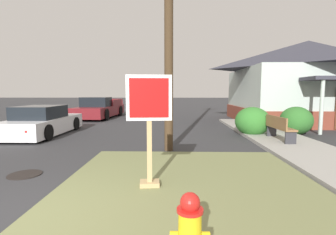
% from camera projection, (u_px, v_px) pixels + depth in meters
% --- Properties ---
extents(ground_plane, '(160.00, 160.00, 0.00)m').
position_uv_depth(ground_plane, '(3.00, 233.00, 3.22)').
color(ground_plane, '#333335').
extents(grass_corner_patch, '(4.91, 5.77, 0.08)m').
position_uv_depth(grass_corner_patch, '(191.00, 193.00, 4.39)').
color(grass_corner_patch, olive).
rests_on(grass_corner_patch, ground).
extents(sidewalk_strip, '(2.20, 15.29, 0.12)m').
position_uv_depth(sidewalk_strip, '(295.00, 146.00, 8.10)').
color(sidewalk_strip, '#9E9B93').
rests_on(sidewalk_strip, ground).
extents(stop_sign, '(0.82, 0.32, 2.05)m').
position_uv_depth(stop_sign, '(149.00, 131.00, 4.51)').
color(stop_sign, tan).
rests_on(stop_sign, grass_corner_patch).
extents(manhole_cover, '(0.70, 0.70, 0.02)m').
position_uv_depth(manhole_cover, '(25.00, 175.00, 5.47)').
color(manhole_cover, black).
rests_on(manhole_cover, ground).
extents(parked_sedan_white, '(1.90, 4.37, 1.25)m').
position_uv_depth(parked_sedan_white, '(43.00, 122.00, 10.56)').
color(parked_sedan_white, silver).
rests_on(parked_sedan_white, ground).
extents(pickup_truck_maroon, '(2.36, 5.68, 1.48)m').
position_uv_depth(pickup_truck_maroon, '(100.00, 109.00, 17.60)').
color(pickup_truck_maroon, maroon).
rests_on(pickup_truck_maroon, ground).
extents(street_bench, '(0.46, 1.66, 0.85)m').
position_uv_depth(street_bench, '(279.00, 127.00, 8.85)').
color(street_bench, brown).
rests_on(street_bench, sidewalk_strip).
extents(corner_house, '(8.51, 8.76, 4.93)m').
position_uv_depth(corner_house, '(307.00, 81.00, 15.18)').
color(corner_house, brown).
rests_on(corner_house, ground).
extents(shrub_near_porch, '(1.34, 1.34, 1.20)m').
position_uv_depth(shrub_near_porch, '(296.00, 121.00, 10.65)').
color(shrub_near_porch, '#2D6627').
rests_on(shrub_near_porch, ground).
extents(shrub_by_curb, '(1.42, 1.42, 1.21)m').
position_uv_depth(shrub_by_curb, '(252.00, 121.00, 10.35)').
color(shrub_by_curb, '#31742A').
rests_on(shrub_by_curb, ground).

